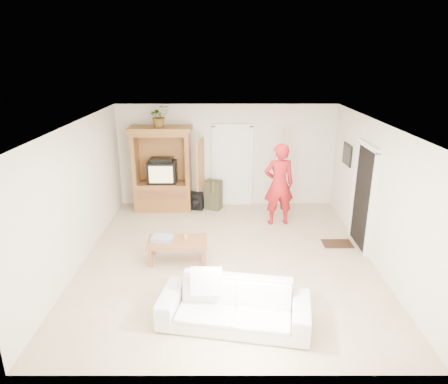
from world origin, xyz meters
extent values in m
plane|color=tan|center=(0.00, 0.00, 0.00)|extent=(6.00, 6.00, 0.00)
plane|color=white|center=(0.00, 0.00, 2.60)|extent=(6.00, 6.00, 0.00)
plane|color=silver|center=(0.00, 3.00, 1.30)|extent=(5.50, 0.00, 5.50)
plane|color=silver|center=(0.00, -3.00, 1.30)|extent=(5.50, 0.00, 5.50)
plane|color=silver|center=(-2.75, 0.00, 1.30)|extent=(0.00, 6.00, 6.00)
plane|color=silver|center=(2.75, 0.00, 1.30)|extent=(0.00, 6.00, 6.00)
cube|color=brown|center=(-1.60, 2.65, 0.35)|extent=(1.40, 0.60, 0.70)
cube|color=brown|center=(-2.25, 2.65, 1.30)|extent=(0.10, 0.60, 1.20)
cube|color=brown|center=(-0.95, 2.65, 1.30)|extent=(0.10, 0.60, 1.20)
cube|color=brown|center=(-1.60, 2.92, 1.30)|extent=(1.40, 0.06, 1.20)
cube|color=brown|center=(-1.60, 2.65, 1.95)|extent=(1.40, 0.60, 0.10)
cube|color=brown|center=(-1.60, 2.65, 2.05)|extent=(1.52, 0.68, 0.10)
cube|color=brown|center=(-0.62, 2.18, 1.30)|extent=(0.16, 0.67, 1.15)
cube|color=black|center=(-1.60, 2.68, 0.97)|extent=(0.70, 0.52, 0.55)
cube|color=tan|center=(-1.60, 2.41, 0.98)|extent=(0.58, 0.02, 0.42)
cube|color=black|center=(-1.60, 2.65, 1.29)|extent=(0.55, 0.35, 0.08)
cube|color=brown|center=(-1.60, 2.37, 0.45)|extent=(1.19, 0.03, 0.25)
cube|color=white|center=(0.15, 2.97, 1.02)|extent=(0.85, 0.05, 2.04)
cube|color=black|center=(2.73, 0.60, 1.02)|extent=(0.05, 0.90, 2.04)
cube|color=black|center=(2.73, 1.90, 1.60)|extent=(0.03, 0.60, 0.48)
cube|color=#382316|center=(2.30, 0.60, 0.01)|extent=(0.60, 0.40, 0.02)
imported|color=#4C7238|center=(-1.60, 2.63, 2.36)|extent=(0.60, 0.58, 0.52)
imported|color=#AD171C|center=(1.18, 1.70, 0.95)|extent=(0.74, 0.53, 1.90)
imported|color=silver|center=(0.08, -2.00, 0.31)|extent=(2.27, 1.20, 0.63)
cube|color=brown|center=(-0.94, -0.08, 0.39)|extent=(1.15, 0.66, 0.06)
cube|color=brown|center=(-1.42, -0.34, 0.18)|extent=(0.06, 0.06, 0.36)
cube|color=brown|center=(-1.44, 0.13, 0.18)|extent=(0.06, 0.06, 0.36)
cube|color=brown|center=(-0.44, -0.29, 0.18)|extent=(0.06, 0.06, 0.36)
cube|color=brown|center=(-0.46, 0.17, 0.18)|extent=(0.06, 0.06, 0.36)
cube|color=#C9436E|center=(-1.23, -0.08, 0.46)|extent=(0.43, 0.35, 0.08)
cylinder|color=tan|center=(-0.79, -0.03, 0.47)|extent=(0.08, 0.08, 0.10)
camera|label=1|loc=(-0.07, -6.90, 3.73)|focal=32.00mm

